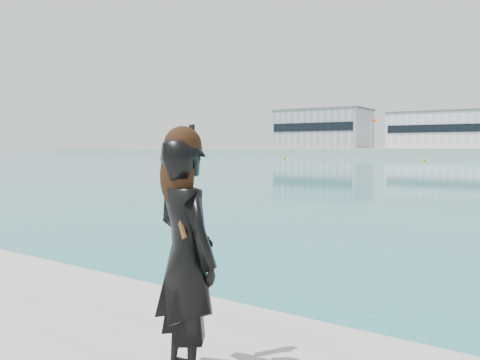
% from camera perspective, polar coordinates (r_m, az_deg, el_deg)
% --- Properties ---
extents(warehouse_grey_left, '(26.52, 16.36, 11.50)m').
position_cam_1_polar(warehouse_grey_left, '(143.43, 10.07, 6.15)').
color(warehouse_grey_left, gray).
rests_on(warehouse_grey_left, far_quay).
extents(warehouse_white, '(24.48, 15.35, 9.50)m').
position_cam_1_polar(warehouse_white, '(133.52, 23.19, 5.61)').
color(warehouse_white, silver).
rests_on(warehouse_white, far_quay).
extents(flagpole_left, '(1.28, 0.16, 8.00)m').
position_cam_1_polar(flagpole_left, '(130.73, 15.72, 5.73)').
color(flagpole_left, silver).
rests_on(flagpole_left, far_quay).
extents(buoy_far, '(0.50, 0.50, 0.50)m').
position_cam_1_polar(buoy_far, '(89.45, 5.47, 2.50)').
color(buoy_far, '#DAC10B').
rests_on(buoy_far, ground).
extents(buoy_extra, '(0.50, 0.50, 0.50)m').
position_cam_1_polar(buoy_extra, '(83.78, 21.57, 2.12)').
color(buoy_extra, '#DAC10B').
rests_on(buoy_extra, ground).
extents(woman, '(0.75, 0.62, 1.86)m').
position_cam_1_polar(woman, '(3.44, -6.64, -8.55)').
color(woman, black).
rests_on(woman, near_quay).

